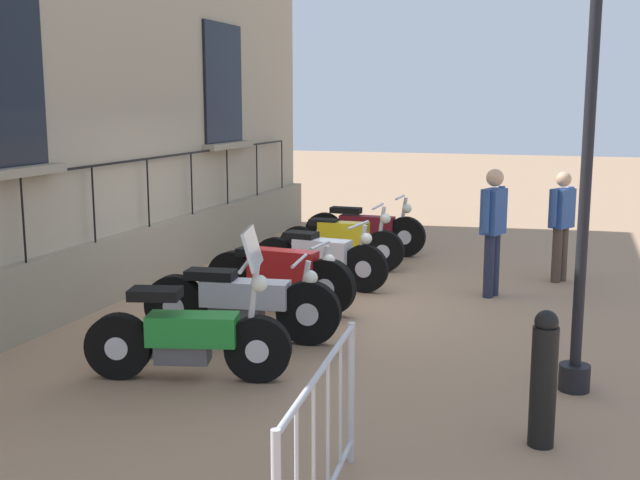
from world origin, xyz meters
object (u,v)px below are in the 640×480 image
(crowd_barrier, at_px, (321,443))
(bollard, at_px, (544,378))
(motorcycle_green, at_px, (190,336))
(lamppost, at_px, (592,68))
(pedestrian_standing, at_px, (493,225))
(motorcycle_yellow, at_px, (341,242))
(motorcycle_maroon, at_px, (365,230))
(motorcycle_red, at_px, (280,277))
(motorcycle_white, at_px, (320,258))
(motorcycle_silver, at_px, (242,303))
(pedestrian_walking, at_px, (561,220))

(crowd_barrier, xyz_separation_m, bollard, (1.23, 1.66, -0.03))
(motorcycle_green, height_order, bollard, motorcycle_green)
(lamppost, relative_size, crowd_barrier, 2.37)
(lamppost, xyz_separation_m, pedestrian_standing, (-1.09, 3.32, -1.89))
(motorcycle_yellow, height_order, motorcycle_maroon, motorcycle_yellow)
(motorcycle_red, bearing_deg, motorcycle_white, 86.05)
(motorcycle_silver, relative_size, motorcycle_white, 1.08)
(lamppost, height_order, pedestrian_walking, lamppost)
(motorcycle_maroon, xyz_separation_m, pedestrian_standing, (2.39, -2.36, 0.56))
(motorcycle_yellow, bearing_deg, motorcycle_green, -89.19)
(pedestrian_standing, bearing_deg, motorcycle_red, -147.58)
(motorcycle_silver, distance_m, motorcycle_red, 1.31)
(bollard, xyz_separation_m, pedestrian_walking, (-0.01, 5.84, 0.36))
(motorcycle_maroon, height_order, bollard, bollard)
(motorcycle_silver, bearing_deg, motorcycle_yellow, 90.40)
(motorcycle_white, height_order, bollard, bollard)
(motorcycle_green, height_order, motorcycle_yellow, motorcycle_green)
(motorcycle_silver, distance_m, pedestrian_walking, 5.22)
(motorcycle_white, bearing_deg, motorcycle_silver, -90.88)
(motorcycle_red, distance_m, lamppost, 4.64)
(motorcycle_silver, relative_size, bollard, 2.07)
(motorcycle_white, xyz_separation_m, lamppost, (3.44, -3.10, 2.44))
(motorcycle_green, distance_m, motorcycle_yellow, 5.23)
(motorcycle_white, xyz_separation_m, motorcycle_maroon, (-0.04, 2.58, -0.01))
(crowd_barrier, bearing_deg, motorcycle_white, 108.13)
(motorcycle_green, distance_m, pedestrian_walking, 6.26)
(motorcycle_yellow, bearing_deg, motorcycle_silver, -89.60)
(motorcycle_silver, xyz_separation_m, crowd_barrier, (2.02, -3.42, 0.15))
(motorcycle_silver, bearing_deg, motorcycle_white, 89.12)
(motorcycle_white, xyz_separation_m, pedestrian_walking, (3.20, 1.44, 0.47))
(motorcycle_white, height_order, pedestrian_standing, pedestrian_standing)
(motorcycle_white, bearing_deg, bollard, -53.90)
(pedestrian_standing, relative_size, pedestrian_walking, 1.07)
(crowd_barrier, relative_size, pedestrian_standing, 1.12)
(motorcycle_white, distance_m, pedestrian_standing, 2.42)
(motorcycle_green, xyz_separation_m, motorcycle_yellow, (-0.07, 5.23, -0.00))
(bollard, xyz_separation_m, pedestrian_standing, (-0.86, 4.62, 0.44))
(motorcycle_yellow, distance_m, lamppost, 6.13)
(motorcycle_yellow, height_order, bollard, bollard)
(lamppost, bearing_deg, crowd_barrier, -116.24)
(motorcycle_silver, height_order, bollard, bollard)
(motorcycle_red, distance_m, motorcycle_maroon, 3.91)
(motorcycle_maroon, relative_size, pedestrian_standing, 1.24)
(lamppost, height_order, pedestrian_standing, lamppost)
(motorcycle_white, xyz_separation_m, crowd_barrier, (1.98, -6.06, 0.14))
(motorcycle_maroon, bearing_deg, motorcycle_white, -89.19)
(motorcycle_maroon, height_order, pedestrian_walking, pedestrian_walking)
(crowd_barrier, relative_size, pedestrian_walking, 1.21)
(motorcycle_red, relative_size, motorcycle_maroon, 0.94)
(bollard, bearing_deg, lamppost, 79.85)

